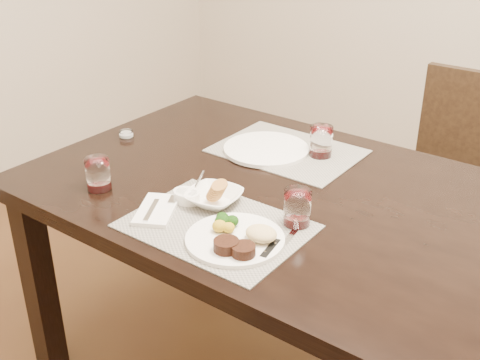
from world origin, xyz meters
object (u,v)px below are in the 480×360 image
Objects in this scene: wine_glass_near at (297,209)px; far_plate at (266,149)px; steak_knife at (276,245)px; dinner_plate at (238,238)px; chair_far at (456,174)px; cracker_bowl at (214,197)px.

wine_glass_near is 0.48m from far_plate.
steak_knife is 0.13m from wine_glass_near.
dinner_plate reaches higher than far_plate.
chair_far reaches higher than cracker_bowl.
chair_far reaches higher than far_plate.
chair_far is 9.20× the size of wine_glass_near.
chair_far reaches higher than dinner_plate.
steak_knife is 2.20× the size of wine_glass_near.
chair_far is 4.19× the size of steak_knife.
dinner_plate is at bearing -111.78° from wine_glass_near.
steak_knife is at bearing -17.45° from cracker_bowl.
wine_glass_near reaches higher than steak_knife.
chair_far is at bearing 85.06° from wine_glass_near.
cracker_bowl reaches higher than dinner_plate.
cracker_bowl is 1.76× the size of wine_glass_near.
wine_glass_near reaches higher than far_plate.
chair_far is 1.21m from cracker_bowl.
chair_far is 1.13m from wine_glass_near.
dinner_plate is 0.18m from wine_glass_near.
cracker_bowl is at bearing -169.77° from wine_glass_near.
dinner_plate is at bearing -164.40° from steak_knife.
cracker_bowl is 0.25m from wine_glass_near.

